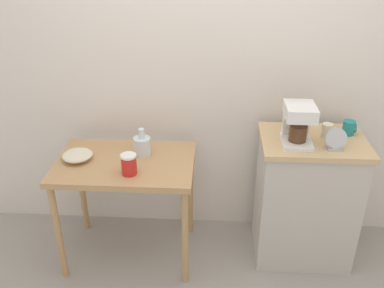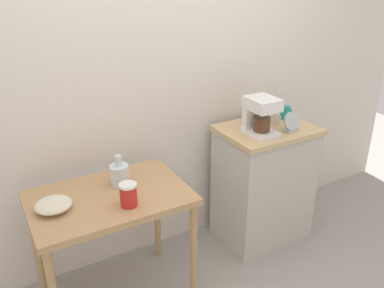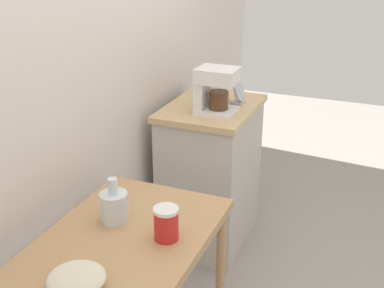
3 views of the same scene
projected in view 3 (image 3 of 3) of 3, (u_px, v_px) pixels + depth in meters
name	position (u px, v px, depth m)	size (l,w,h in m)	color
back_wall	(102.00, 35.00, 2.36)	(4.40, 0.10, 2.80)	silver
wooden_table	(124.00, 259.00, 1.92)	(0.90, 0.61, 0.76)	tan
kitchen_counter	(210.00, 175.00, 3.07)	(0.67, 0.50, 0.92)	#BCB7AD
bowl_stoneware	(76.00, 279.00, 1.61)	(0.20, 0.20, 0.06)	beige
glass_carafe_vase	(114.00, 206.00, 1.98)	(0.11, 0.11, 0.19)	silver
canister_enamel	(166.00, 223.00, 1.86)	(0.10, 0.10, 0.13)	red
coffee_maker	(213.00, 89.00, 2.71)	(0.18, 0.22, 0.26)	white
mug_small_cream	(212.00, 93.00, 2.96)	(0.08, 0.07, 0.09)	beige
mug_dark_teal	(212.00, 86.00, 3.10)	(0.08, 0.08, 0.09)	teal
table_clock	(239.00, 94.00, 2.90)	(0.13, 0.06, 0.14)	#B2B5BA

